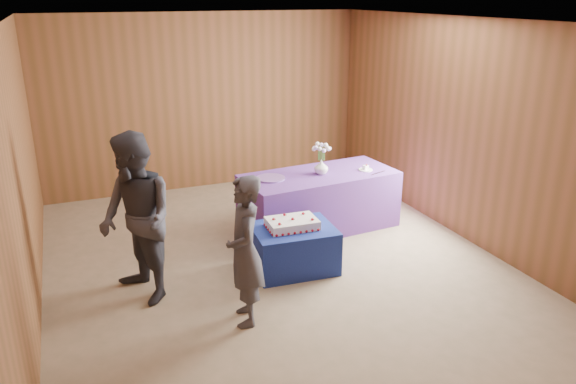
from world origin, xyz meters
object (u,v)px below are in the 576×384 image
serving_table (319,201)px  guest_left (245,251)px  cake_table (293,248)px  vase (321,167)px  guest_right (137,219)px  sheet_cake (292,223)px

serving_table → guest_left: 2.41m
cake_table → vase: (0.78, 0.95, 0.59)m
serving_table → vase: bearing=-53.6°
serving_table → guest_right: size_ratio=1.16×
cake_table → serving_table: size_ratio=0.45×
serving_table → vase: size_ratio=10.72×
sheet_cake → guest_right: (-1.66, -0.02, 0.31)m
vase → guest_right: size_ratio=0.11×
cake_table → vase: vase is taller
vase → guest_left: guest_left is taller
cake_table → guest_right: bearing=-175.8°
guest_left → serving_table: bearing=149.3°
serving_table → guest_left: (-1.59, -1.78, 0.35)m
guest_left → guest_right: guest_right is taller
vase → guest_left: size_ratio=0.13×
serving_table → guest_left: guest_left is taller
sheet_cake → vase: 1.27m
sheet_cake → cake_table: bearing=-44.3°
serving_table → sheet_cake: bearing=-134.0°
cake_table → guest_right: size_ratio=0.52×
guest_left → guest_right: bearing=-122.4°
guest_left → guest_right: 1.18m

